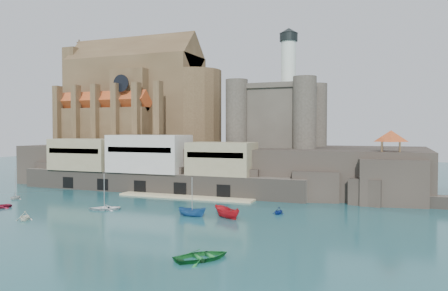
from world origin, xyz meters
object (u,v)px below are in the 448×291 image
Objects in this scene: church at (140,102)px; boat_1 at (25,220)px; castle_keep at (279,113)px; pavilion at (391,137)px; boat_2 at (192,216)px.

church is 59.37m from boat_1.
church is 1.60× the size of castle_keep.
church reaches higher than castle_keep.
pavilion is 1.93× the size of boat_1.
boat_1 is at bearing -117.39° from castle_keep.
castle_keep is 30.50m from pavilion.
castle_keep reaches higher than boat_1.
church is 9.58× the size of boat_2.
pavilion is 41.34m from boat_2.
boat_2 is (-30.12, -25.29, -12.73)m from pavilion.
castle_keep is 4.58× the size of pavilion.
pavilion is 1.30× the size of boat_2.
pavilion reaches higher than boat_2.
boat_2 is (-4.20, -40.37, -18.31)m from castle_keep.
church is at bearing 40.62° from boat_2.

